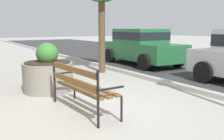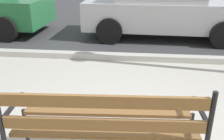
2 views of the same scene
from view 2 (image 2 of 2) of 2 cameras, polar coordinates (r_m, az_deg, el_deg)
street_surface at (r=9.78m, az=4.64°, el=11.82°), size 60.00×9.00×0.01m
curb_stone at (r=5.32m, az=3.26°, el=2.93°), size 60.00×0.20×0.12m
park_bench at (r=2.37m, az=-1.64°, el=-11.31°), size 1.83×0.63×0.95m
parked_car_silver at (r=6.99m, az=11.22°, el=13.98°), size 4.16×2.05×1.56m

